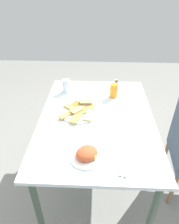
{
  "coord_description": "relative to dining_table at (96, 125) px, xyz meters",
  "views": [
    {
      "loc": [
        1.24,
        0.0,
        1.66
      ],
      "look_at": [
        -0.02,
        -0.05,
        0.76
      ],
      "focal_mm": 32.86,
      "sensor_mm": 36.0,
      "label": 1
    }
  ],
  "objects": [
    {
      "name": "paper_napkin",
      "position": [
        0.45,
        0.17,
        0.08
      ],
      "size": [
        0.16,
        0.16,
        0.0
      ],
      "primitive_type": "cube",
      "rotation": [
        0.0,
        0.0,
        -0.05
      ],
      "color": "white",
      "rests_on": "dining_table"
    },
    {
      "name": "spoon",
      "position": [
        0.45,
        0.19,
        0.08
      ],
      "size": [
        0.19,
        0.07,
        0.0
      ],
      "primitive_type": "cube",
      "rotation": [
        0.0,
        0.0,
        -0.28
      ],
      "color": "silver",
      "rests_on": "paper_napkin"
    },
    {
      "name": "fork",
      "position": [
        0.45,
        0.15,
        0.08
      ],
      "size": [
        0.17,
        0.05,
        0.0
      ],
      "primitive_type": "cube",
      "rotation": [
        0.0,
        0.0,
        -0.19
      ],
      "color": "silver",
      "rests_on": "paper_napkin"
    },
    {
      "name": "pide_platter",
      "position": [
        -0.06,
        -0.13,
        0.09
      ],
      "size": [
        0.32,
        0.31,
        0.04
      ],
      "color": "white",
      "rests_on": "dining_table"
    },
    {
      "name": "soda_can",
      "position": [
        -0.31,
        0.14,
        0.14
      ],
      "size": [
        0.08,
        0.08,
        0.12
      ],
      "primitive_type": "cylinder",
      "rotation": [
        0.0,
        0.0,
        4.91
      ],
      "color": "orange",
      "rests_on": "dining_table"
    },
    {
      "name": "dining_table",
      "position": [
        0.0,
        0.0,
        0.0
      ],
      "size": [
        1.19,
        0.85,
        0.73
      ],
      "color": "white",
      "rests_on": "ground_plane"
    },
    {
      "name": "ground_plane",
      "position": [
        0.0,
        0.0,
        -0.66
      ],
      "size": [
        6.0,
        6.0,
        0.0
      ],
      "primitive_type": "plane",
      "color": "gray"
    },
    {
      "name": "salad_plate_greens",
      "position": [
        0.4,
        -0.05,
        0.1
      ],
      "size": [
        0.21,
        0.21,
        0.07
      ],
      "color": "white",
      "rests_on": "dining_table"
    },
    {
      "name": "drinking_glass",
      "position": [
        -0.38,
        -0.28,
        0.14
      ],
      "size": [
        0.07,
        0.07,
        0.12
      ],
      "primitive_type": "cylinder",
      "color": "silver",
      "rests_on": "dining_table"
    },
    {
      "name": "condiment_caddy",
      "position": [
        -0.48,
        0.17,
        0.1
      ],
      "size": [
        0.11,
        0.11,
        0.08
      ],
      "color": "#B2B2B7",
      "rests_on": "dining_table"
    }
  ]
}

